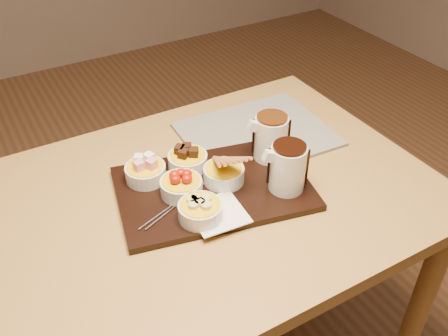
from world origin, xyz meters
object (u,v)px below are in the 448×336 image
bowl_strawberries (181,187)px  pitcher_dark_chocolate (288,168)px  dining_table (191,228)px  newspaper (257,134)px  pitcher_milk_chocolate (271,138)px  serving_board (213,188)px

bowl_strawberries → pitcher_dark_chocolate: pitcher_dark_chocolate is taller
dining_table → newspaper: bearing=27.2°
bowl_strawberries → pitcher_dark_chocolate: size_ratio=0.86×
dining_table → pitcher_milk_chocolate: size_ratio=10.29×
pitcher_dark_chocolate → serving_board: bearing=160.0°
bowl_strawberries → pitcher_milk_chocolate: pitcher_milk_chocolate is taller
newspaper → serving_board: bearing=-142.7°
serving_board → bowl_strawberries: bearing=-176.4°
pitcher_dark_chocolate → pitcher_milk_chocolate: size_ratio=1.00×
bowl_strawberries → serving_board: bearing=-8.7°
newspaper → pitcher_dark_chocolate: bearing=-104.3°
pitcher_dark_chocolate → newspaper: bearing=84.9°
serving_board → bowl_strawberries: bowl_strawberries is taller
dining_table → serving_board: 0.12m
dining_table → bowl_strawberries: (-0.02, 0.01, 0.14)m
dining_table → serving_board: (0.06, -0.01, 0.11)m
serving_board → pitcher_milk_chocolate: size_ratio=3.94×
pitcher_milk_chocolate → newspaper: bearing=84.2°
newspaper → dining_table: bearing=-149.8°
serving_board → newspaper: serving_board is taller
serving_board → pitcher_dark_chocolate: bearing=-20.0°
dining_table → pitcher_dark_chocolate: bearing=-25.2°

